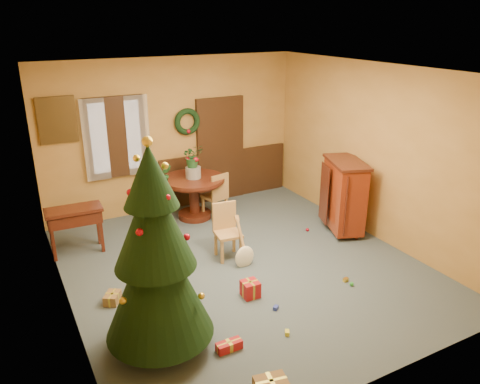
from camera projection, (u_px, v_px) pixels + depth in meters
room_envelope at (186, 151)px, 9.05m from camera, size 5.50×5.50×5.50m
dining_table at (194, 190)px, 8.66m from camera, size 1.15×1.15×0.79m
urn at (193, 172)px, 8.54m from camera, size 0.28×0.28×0.21m
centerpiece_plant at (193, 156)px, 8.43m from camera, size 0.38×0.33×0.42m
chair_near at (227, 229)px, 7.28m from camera, size 0.42×0.42×0.88m
chair_far at (217, 194)px, 8.66m from camera, size 0.46×0.46×0.88m
guitar at (245, 244)px, 7.01m from camera, size 0.34×0.50×0.72m
plant_stand at (167, 201)px, 8.35m from camera, size 0.30×0.30×0.77m
stand_plant at (165, 175)px, 8.18m from camera, size 0.26×0.23×0.40m
christmas_tree at (156, 256)px, 4.97m from camera, size 1.21×1.21×2.49m
writing_desk at (75, 219)px, 7.35m from camera, size 0.88×0.46×0.76m
sideboard at (344, 194)px, 8.08m from camera, size 0.85×1.13×1.29m
gift_b at (250, 289)px, 6.33m from camera, size 0.23×0.23×0.23m
gift_c at (112, 298)px, 6.20m from camera, size 0.28×0.30×0.14m
gift_d at (229, 346)px, 5.32m from camera, size 0.31×0.13×0.11m
toy_a at (276, 308)px, 6.06m from camera, size 0.09×0.09×0.05m
toy_b at (352, 284)px, 6.59m from camera, size 0.06×0.06×0.06m
toy_c at (287, 333)px, 5.59m from camera, size 0.08×0.09×0.05m
toy_d at (307, 230)px, 8.27m from camera, size 0.06×0.06×0.06m
toy_e at (346, 280)px, 6.71m from camera, size 0.09×0.07×0.05m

